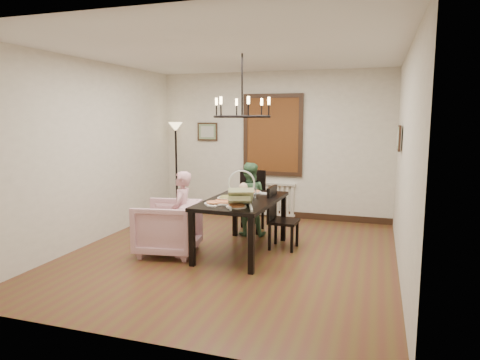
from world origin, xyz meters
The scene contains 17 objects.
room_shell centered at (0.00, 0.37, 1.40)m, with size 4.51×5.00×2.81m.
dining_table centered at (0.12, 0.16, 0.70)m, with size 1.02×1.71×0.78m.
chair_far centered at (-0.12, 1.31, 0.52)m, with size 0.46×0.46×1.04m, color black, non-canonical shape.
chair_right centered at (0.65, 0.52, 0.47)m, with size 0.41×0.41×0.93m, color black, non-canonical shape.
armchair centered at (-0.88, -0.22, 0.38)m, with size 0.82×0.84×0.76m, color beige.
elderly_woman centered at (-0.64, -0.24, 0.50)m, with size 0.36×0.24×1.00m, color #E3A0AA.
seated_man centered at (-0.06, 1.07, 0.50)m, with size 0.49×0.38×1.00m, color #46764C.
baby_bouncer centered at (0.27, -0.39, 0.95)m, with size 0.38×0.51×0.33m, color beige, non-canonical shape.
salad_bowl centered at (-0.04, -0.07, 0.82)m, with size 0.30×0.30×0.07m, color white.
pizza_platter centered at (0.00, -0.18, 0.80)m, with size 0.35×0.35×0.04m, color tan.
drinking_glass centered at (0.08, 0.33, 0.85)m, with size 0.07×0.07×0.14m, color silver.
window_blinds centered at (0.00, 2.46, 1.60)m, with size 1.00×0.03×1.40m, color brown.
radiator centered at (0.00, 2.48, 0.35)m, with size 0.92×0.12×0.62m, color silver, non-canonical shape.
picture_back centered at (-1.35, 2.47, 1.65)m, with size 0.42×0.03×0.36m, color black.
picture_right centered at (2.21, 0.90, 1.65)m, with size 0.42×0.03×0.36m, color black.
floor_lamp centered at (-1.90, 2.15, 0.90)m, with size 0.30×0.30×1.80m, color black, non-canonical shape.
chandelier centered at (0.12, 0.16, 1.95)m, with size 0.80×0.80×0.04m, color black.
Camera 1 is at (1.93, -5.55, 1.95)m, focal length 32.00 mm.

